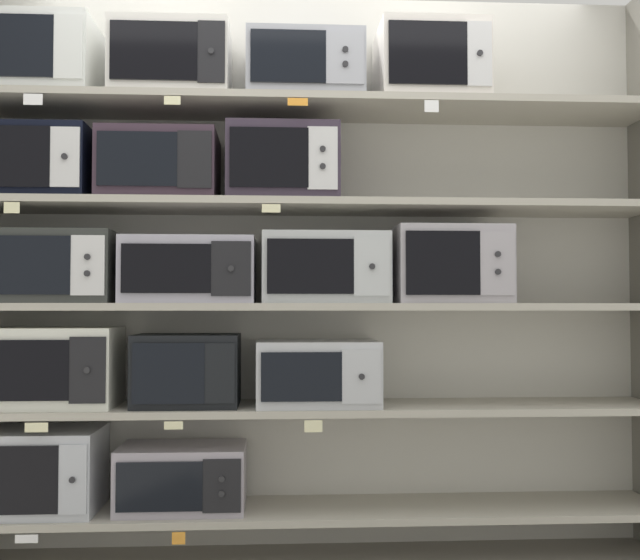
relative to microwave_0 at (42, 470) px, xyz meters
name	(u,v)px	position (x,y,z in m)	size (l,w,h in m)	color
back_panel	(317,267)	(1.16, 0.23, 0.86)	(3.11, 0.04, 2.48)	beige
shelf_0	(320,510)	(1.16, 0.00, -0.18)	(2.91, 0.42, 0.03)	#ADA899
microwave_0	(42,470)	(0.00, 0.00, 0.00)	(0.48, 0.39, 0.34)	#B3B7BF
microwave_1	(182,477)	(0.58, 0.00, -0.04)	(0.52, 0.35, 0.26)	#A39BA7
price_tag_0	(27,539)	(0.01, -0.21, -0.22)	(0.09, 0.00, 0.03)	white
price_tag_1	(179,538)	(0.59, -0.21, -0.23)	(0.05, 0.00, 0.05)	orange
shelf_1	(320,408)	(1.16, 0.00, 0.25)	(2.91, 0.42, 0.03)	#ADA899
microwave_2	(51,367)	(0.03, 0.00, 0.43)	(0.54, 0.36, 0.33)	silver
microwave_3	(187,370)	(0.60, 0.00, 0.41)	(0.43, 0.35, 0.30)	black
microwave_4	(317,373)	(1.14, 0.00, 0.40)	(0.51, 0.41, 0.27)	#B2B5B9
price_tag_2	(36,427)	(0.04, -0.21, 0.21)	(0.09, 0.00, 0.04)	beige
price_tag_3	(174,425)	(0.57, -0.21, 0.21)	(0.07, 0.00, 0.03)	beige
price_tag_4	(313,426)	(1.12, -0.21, 0.20)	(0.07, 0.00, 0.05)	beige
shelf_2	(320,307)	(1.16, 0.00, 0.68)	(2.91, 0.42, 0.03)	#ADA899
microwave_5	(52,268)	(0.03, 0.00, 0.84)	(0.54, 0.44, 0.30)	#2D2F2C
microwave_6	(191,271)	(0.61, 0.00, 0.83)	(0.54, 0.44, 0.27)	#9E9CAB
microwave_7	(325,269)	(1.17, 0.00, 0.84)	(0.53, 0.37, 0.30)	#B6BBBC
microwave_8	(448,266)	(1.71, 0.00, 0.85)	(0.48, 0.41, 0.33)	#A09BA1
shelf_3	(320,207)	(1.16, 0.00, 1.10)	(2.91, 0.42, 0.03)	#ADA899
microwave_9	(41,165)	(-0.02, 0.00, 1.27)	(0.43, 0.39, 0.30)	black
microwave_10	(161,168)	(0.48, 0.00, 1.26)	(0.48, 0.41, 0.29)	#352632
microwave_11	(283,165)	(1.00, 0.00, 1.28)	(0.47, 0.36, 0.32)	#342A39
price_tag_5	(12,208)	(-0.07, -0.21, 1.06)	(0.06, 0.00, 0.04)	beige
price_tag_6	(271,208)	(0.95, -0.21, 1.07)	(0.07, 0.00, 0.03)	beige
shelf_4	(320,107)	(1.16, 0.00, 1.53)	(2.91, 0.42, 0.03)	#ADA899
microwave_12	(43,61)	(-0.02, 0.00, 1.71)	(0.44, 0.40, 0.32)	silver
microwave_13	(172,65)	(0.52, 0.00, 1.71)	(0.49, 0.37, 0.32)	silver
microwave_14	(304,72)	(1.09, 0.00, 1.69)	(0.49, 0.43, 0.27)	#A1A4AC
microwave_15	(430,67)	(1.63, 0.00, 1.72)	(0.46, 0.39, 0.34)	silver
price_tag_7	(33,99)	(0.01, -0.21, 1.49)	(0.07, 0.00, 0.04)	white
price_tag_8	(172,100)	(0.55, -0.21, 1.50)	(0.06, 0.00, 0.03)	beige
price_tag_9	(298,102)	(1.05, -0.21, 1.50)	(0.08, 0.00, 0.03)	orange
price_tag_10	(432,106)	(1.60, -0.21, 1.49)	(0.06, 0.00, 0.05)	white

